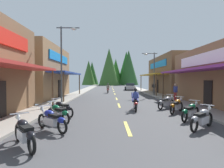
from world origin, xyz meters
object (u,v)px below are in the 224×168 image
streetlamp_left (64,55)px  parked_car_curbside (130,87)px  streetlamp_right (152,67)px  motorcycle_parked_right_2 (190,111)px  motorcycle_parked_left_0 (24,132)px  pedestrian_waiting (175,91)px  motorcycle_parked_right_1 (202,118)px  rider_cruising_lead (135,101)px  motorcycle_parked_left_1 (52,119)px  motorcycle_parked_right_4 (166,102)px  motorcycle_parked_left_2 (58,113)px  motorcycle_parked_left_3 (61,108)px  rider_cruising_trailing (108,89)px  motorcycle_parked_right_3 (177,105)px  pedestrian_browsing (154,87)px

streetlamp_left → parked_car_curbside: streetlamp_left is taller
streetlamp_right → motorcycle_parked_right_2: (-1.21, -13.74, -3.22)m
motorcycle_parked_left_0 → pedestrian_waiting: (9.06, 11.34, 0.55)m
motorcycle_parked_right_1 → rider_cruising_lead: rider_cruising_lead is taller
streetlamp_left → motorcycle_parked_left_0: (1.25, -10.10, -3.86)m
motorcycle_parked_left_1 → streetlamp_right: bearing=-77.0°
streetlamp_left → motorcycle_parked_right_4: size_ratio=4.01×
motorcycle_parked_left_2 → rider_cruising_lead: rider_cruising_lead is taller
motorcycle_parked_right_1 → motorcycle_parked_right_2: 1.74m
motorcycle_parked_left_0 → motorcycle_parked_left_2: same height
motorcycle_parked_right_4 → streetlamp_left: bearing=121.3°
motorcycle_parked_right_4 → motorcycle_parked_left_3: (-7.01, -2.65, 0.00)m
streetlamp_left → rider_cruising_trailing: (3.73, 12.47, -3.70)m
streetlamp_right → motorcycle_parked_right_1: size_ratio=3.30×
streetlamp_right → motorcycle_parked_left_0: (-8.22, -17.42, -3.22)m
motorcycle_parked_left_3 → parked_car_curbside: 26.78m
motorcycle_parked_right_1 → motorcycle_parked_right_3: same height
pedestrian_browsing → parked_car_curbside: (-2.64, 8.81, -0.28)m
motorcycle_parked_right_4 → streetlamp_right: bearing=42.0°
motorcycle_parked_left_0 → pedestrian_waiting: size_ratio=0.96×
motorcycle_parked_left_0 → motorcycle_parked_left_3: size_ratio=0.98×
rider_cruising_trailing → motorcycle_parked_left_2: bearing=175.3°
motorcycle_parked_right_2 → rider_cruising_lead: rider_cruising_lead is taller
motorcycle_parked_right_3 → motorcycle_parked_right_4: (-0.14, 1.68, 0.00)m
rider_cruising_trailing → rider_cruising_lead: bearing=-170.3°
motorcycle_parked_right_2 → pedestrian_browsing: 18.31m
motorcycle_parked_left_1 → rider_cruising_trailing: size_ratio=0.80×
streetlamp_right → motorcycle_parked_left_2: 16.56m
motorcycle_parked_right_3 → rider_cruising_trailing: size_ratio=0.79×
streetlamp_left → motorcycle_parked_left_2: size_ratio=4.25×
pedestrian_browsing → parked_car_curbside: size_ratio=0.38×
motorcycle_parked_left_2 → motorcycle_parked_left_3: bearing=-37.2°
motorcycle_parked_right_2 → motorcycle_parked_left_2: same height
motorcycle_parked_right_1 → motorcycle_parked_right_2: same height
motorcycle_parked_right_2 → parked_car_curbside: parked_car_curbside is taller
motorcycle_parked_right_4 → motorcycle_parked_left_2: same height
rider_cruising_lead → streetlamp_right: bearing=-14.6°
motorcycle_parked_left_0 → motorcycle_parked_left_1: size_ratio=1.00×
parked_car_curbside → motorcycle_parked_left_2: bearing=168.7°
motorcycle_parked_left_1 → pedestrian_browsing: size_ratio=1.02×
streetlamp_right → motorcycle_parked_right_1: 15.86m
motorcycle_parked_left_2 → pedestrian_browsing: 20.75m
motorcycle_parked_left_2 → rider_cruising_trailing: (2.38, 19.22, 0.17)m
motorcycle_parked_right_3 → pedestrian_browsing: bearing=31.9°
motorcycle_parked_right_3 → rider_cruising_lead: bearing=109.2°
streetlamp_right → motorcycle_parked_right_1: (-1.50, -15.46, -3.22)m
motorcycle_parked_left_2 → rider_cruising_lead: size_ratio=0.75×
pedestrian_waiting → motorcycle_parked_right_2: bearing=57.3°
rider_cruising_trailing → pedestrian_waiting: (6.58, -11.23, 0.39)m
motorcycle_parked_right_1 → motorcycle_parked_left_0: 7.00m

